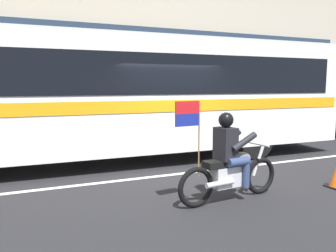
% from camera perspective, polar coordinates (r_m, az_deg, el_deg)
% --- Properties ---
extents(ground_plane, '(60.00, 60.00, 0.00)m').
position_cam_1_polar(ground_plane, '(8.27, 0.62, -7.13)').
color(ground_plane, black).
extents(sidewalk_curb, '(28.00, 3.80, 0.15)m').
position_cam_1_polar(sidewalk_curb, '(13.00, -8.42, -1.64)').
color(sidewalk_curb, '#B7B2A8').
rests_on(sidewalk_curb, ground_plane).
extents(lane_center_stripe, '(26.60, 0.14, 0.01)m').
position_cam_1_polar(lane_center_stripe, '(7.74, 2.42, -8.10)').
color(lane_center_stripe, silver).
rests_on(lane_center_stripe, ground_plane).
extents(office_building_facade, '(28.00, 0.89, 11.06)m').
position_cam_1_polar(office_building_facade, '(15.48, -11.09, 20.04)').
color(office_building_facade, '#B2A893').
rests_on(office_building_facade, ground_plane).
extents(transit_bus, '(12.53, 2.81, 3.22)m').
position_cam_1_polar(transit_bus, '(8.84, -8.10, 6.06)').
color(transit_bus, white).
rests_on(transit_bus, ground_plane).
extents(motorcycle_with_rider, '(2.19, 0.66, 1.78)m').
position_cam_1_polar(motorcycle_with_rider, '(5.95, 10.45, -6.31)').
color(motorcycle_with_rider, black).
rests_on(motorcycle_with_rider, ground_plane).
extents(fire_hydrant, '(0.22, 0.30, 0.75)m').
position_cam_1_polar(fire_hydrant, '(12.45, 2.14, 0.10)').
color(fire_hydrant, '#4C8C3F').
rests_on(fire_hydrant, sidewalk_curb).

